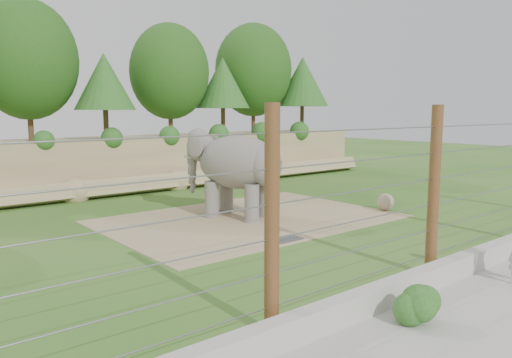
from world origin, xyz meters
TOP-DOWN VIEW (x-y plane):
  - ground at (0.00, 0.00)m, footprint 90.00×90.00m
  - back_embankment at (0.59, 12.68)m, footprint 30.00×5.52m
  - dirt_patch at (0.50, 3.00)m, footprint 10.00×7.00m
  - drain_grate at (-0.50, 0.00)m, footprint 1.00×0.60m
  - elephant at (0.40, 3.50)m, footprint 3.01×4.20m
  - stone_ball at (5.50, 0.78)m, footprint 0.66×0.66m
  - retaining_wall at (0.00, -5.00)m, footprint 26.00×0.35m
  - barrier_fence at (0.00, -4.50)m, footprint 20.26×0.26m
  - walkway_shrub at (-2.71, -5.80)m, footprint 0.69×0.69m

SIDE VIEW (x-z plane):
  - ground at x=0.00m, z-range 0.00..0.00m
  - dirt_patch at x=0.50m, z-range 0.00..0.02m
  - drain_grate at x=-0.50m, z-range 0.02..0.05m
  - retaining_wall at x=0.00m, z-range 0.00..0.50m
  - stone_ball at x=5.50m, z-range 0.02..0.68m
  - walkway_shrub at x=-2.71m, z-range 0.01..0.70m
  - elephant at x=0.40m, z-range 0.00..3.12m
  - barrier_fence at x=0.00m, z-range 0.00..4.00m
  - back_embankment at x=0.59m, z-range -0.42..8.35m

